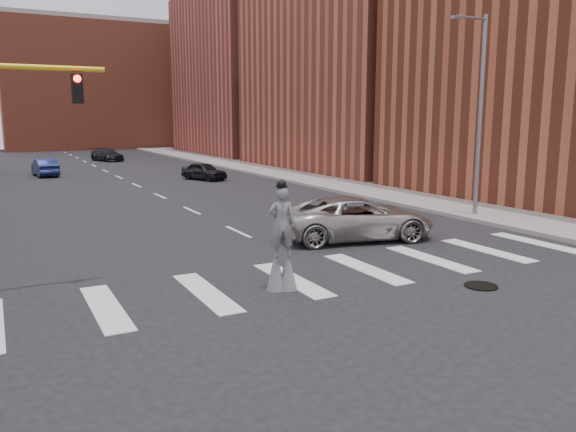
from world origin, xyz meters
The scene contains 12 objects.
ground_plane centered at (0.00, 0.00, 0.00)m, with size 160.00×160.00×0.00m, color black.
sidewalk_right centered at (12.50, 25.00, 0.09)m, with size 5.00×90.00×0.18m, color gray.
manhole centered at (3.00, -2.00, 0.02)m, with size 0.90×0.90×0.04m, color black.
building_mid centered at (22.00, 30.00, 12.00)m, with size 16.00×22.00×24.00m, color #A04832.
building_far centered at (22.00, 54.00, 10.00)m, with size 16.00×22.00×20.00m, color #A2483C.
building_backdrop centered at (6.00, 78.00, 9.00)m, with size 26.00×14.00×18.00m, color #A04832.
streetlight centered at (10.90, 6.00, 4.90)m, with size 2.05×0.20×9.00m.
stilt_performer centered at (-1.95, 0.31, 1.22)m, with size 0.82×0.65×2.97m.
suv_crossing centered at (3.46, 4.66, 0.81)m, with size 2.69×5.83×1.62m, color #AAA7A0.
car_near centered at (5.23, 27.06, 0.65)m, with size 1.54×3.84×1.31m, color black.
car_mid centered at (-4.99, 35.53, 0.70)m, with size 1.47×4.22×1.39m, color #151E4B.
car_far centered at (2.22, 49.45, 0.67)m, with size 1.89×4.65×1.35m, color black.
Camera 1 is at (-8.57, -12.64, 4.57)m, focal length 35.00 mm.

